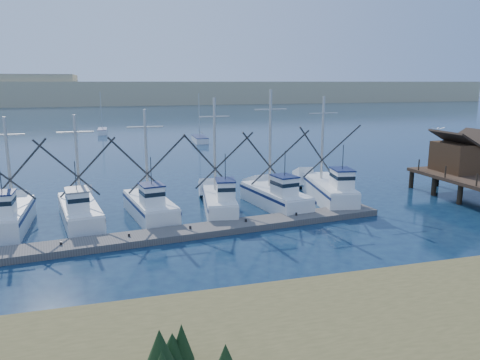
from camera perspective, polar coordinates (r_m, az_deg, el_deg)
name	(u,v)px	position (r m, az deg, el deg)	size (l,w,h in m)	color
ground	(290,267)	(26.10, 6.12, -10.55)	(500.00, 500.00, 0.00)	#0D1F3A
floating_dock	(161,236)	(30.74, -9.66, -6.71)	(32.85, 2.19, 0.44)	#5D5753
dune_ridge	(121,92)	(232.49, -14.26, 10.32)	(360.00, 60.00, 10.00)	tan
trawler_fleet	(151,205)	(35.44, -10.83, -3.01)	(32.57, 8.89, 9.91)	white
sailboat_near	(200,139)	(78.92, -4.92, 4.97)	(2.29, 6.37, 8.10)	white
sailboat_far	(102,131)	(95.13, -16.43, 5.72)	(1.76, 6.15, 8.10)	white
flying_gull	(438,129)	(37.98, 23.02, 5.78)	(1.09, 0.20, 0.20)	white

